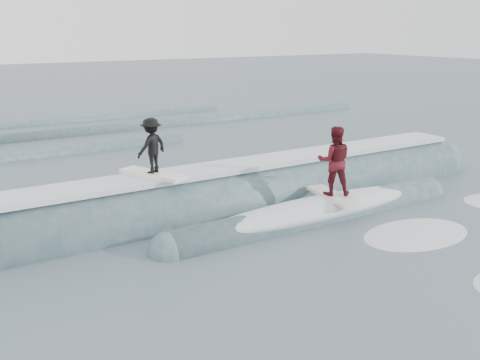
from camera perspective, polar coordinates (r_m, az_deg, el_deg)
ground at (r=12.42m, az=8.40°, el=-8.55°), size 160.00×160.00×0.00m
breaking_wave at (r=15.65m, az=-0.65°, el=-3.01°), size 20.76×4.00×2.44m
surfer_black at (r=14.34m, az=-9.40°, el=3.27°), size 1.34×2.05×1.57m
surfer_red at (r=14.95m, az=10.01°, el=1.74°), size 1.18×2.06×2.02m
whitewater at (r=12.94m, az=13.40°, el=-7.79°), size 17.82×5.76×0.10m
far_swells at (r=27.66m, az=-16.15°, el=4.57°), size 36.08×8.65×0.80m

